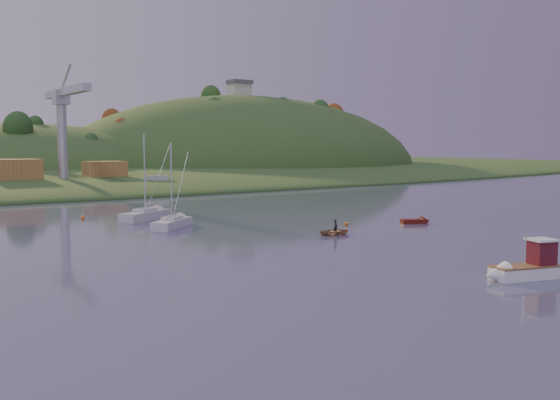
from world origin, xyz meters
TOP-DOWN VIEW (x-y plane):
  - ground at (0.00, 0.00)m, footprint 500.00×500.00m
  - shore_slope at (0.00, 165.00)m, footprint 640.00×150.00m
  - hill_center at (10.00, 210.00)m, footprint 140.00×120.00m
  - hill_right at (95.00, 195.00)m, footprint 150.00×130.00m
  - hilltop_house at (95.00, 195.00)m, footprint 9.00×7.00m
  - wharf at (5.00, 122.00)m, footprint 42.00×16.00m
  - shed_west at (-8.00, 123.00)m, footprint 11.00×8.00m
  - shed_east at (13.00, 124.00)m, footprint 9.00×7.00m
  - dock_crane at (2.00, 118.39)m, footprint 3.20×28.00m
  - fishing_boat at (3.23, 5.11)m, footprint 6.67×3.67m
  - sailboat_near at (-5.66, 47.99)m, footprint 7.31×6.73m
  - sailboat_far at (-5.01, 57.77)m, footprint 8.72×6.47m
  - canoe at (7.07, 31.55)m, footprint 4.02×3.14m
  - paddler at (7.07, 31.55)m, footprint 0.45×0.61m
  - red_tender at (23.07, 33.33)m, footprint 4.12×2.90m
  - work_vessel at (19.99, 110.02)m, footprint 13.85×9.23m
  - buoy_0 at (13.46, 36.89)m, footprint 0.50×0.50m
  - buoy_2 at (-11.82, 63.63)m, footprint 0.50×0.50m

SIDE VIEW (x-z plane):
  - ground at x=0.00m, z-range 0.00..0.00m
  - shore_slope at x=0.00m, z-range -3.50..3.50m
  - hill_center at x=10.00m, z-range -18.00..18.00m
  - hill_right at x=95.00m, z-range -30.00..30.00m
  - buoy_0 at x=13.46m, z-range 0.00..0.50m
  - buoy_2 at x=-11.82m, z-range 0.00..0.50m
  - red_tender at x=23.07m, z-range -0.39..0.95m
  - canoe at x=7.07m, z-range 0.00..0.76m
  - sailboat_near at x=-5.66m, z-range -4.61..6.01m
  - sailboat_far at x=-5.01m, z-range -5.18..6.71m
  - paddler at x=7.07m, z-range 0.00..1.55m
  - fishing_boat at x=3.23m, z-range -1.13..2.93m
  - work_vessel at x=19.99m, z-range -0.48..2.87m
  - wharf at x=5.00m, z-range 0.00..2.40m
  - shed_east at x=13.00m, z-range 2.40..6.40m
  - shed_west at x=-8.00m, z-range 2.40..7.20m
  - dock_crane at x=2.00m, z-range 7.02..27.32m
  - hilltop_house at x=95.00m, z-range 30.18..36.63m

